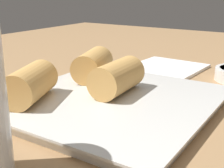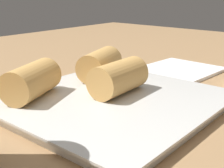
# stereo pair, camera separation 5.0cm
# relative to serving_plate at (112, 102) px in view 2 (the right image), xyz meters

# --- Properties ---
(table_surface) EXTENTS (1.80, 1.40, 0.02)m
(table_surface) POSITION_rel_serving_plate_xyz_m (0.04, -0.01, -0.02)
(table_surface) COLOR #A87F54
(table_surface) RESTS_ON ground
(serving_plate) EXTENTS (0.28, 0.27, 0.01)m
(serving_plate) POSITION_rel_serving_plate_xyz_m (0.00, 0.00, 0.00)
(serving_plate) COLOR silver
(serving_plate) RESTS_ON table_surface
(roll_front_left) EXTENTS (0.10, 0.05, 0.05)m
(roll_front_left) POSITION_rel_serving_plate_xyz_m (-0.02, -0.00, 0.03)
(roll_front_left) COLOR #DBA356
(roll_front_left) RESTS_ON serving_plate
(roll_front_right) EXTENTS (0.10, 0.08, 0.05)m
(roll_front_right) POSITION_rel_serving_plate_xyz_m (0.07, -0.09, 0.03)
(roll_front_right) COLOR #DBA356
(roll_front_right) RESTS_ON serving_plate
(roll_back_left) EXTENTS (0.10, 0.07, 0.05)m
(roll_back_left) POSITION_rel_serving_plate_xyz_m (-0.06, -0.08, 0.03)
(roll_back_left) COLOR #DBA356
(roll_back_left) RESTS_ON serving_plate
(spoon) EXTENTS (0.19, 0.06, 0.01)m
(spoon) POSITION_rel_serving_plate_xyz_m (0.02, -0.17, -0.00)
(spoon) COLOR silver
(spoon) RESTS_ON table_surface
(napkin) EXTENTS (0.17, 0.14, 0.01)m
(napkin) POSITION_rel_serving_plate_xyz_m (-0.23, -0.02, -0.00)
(napkin) COLOR white
(napkin) RESTS_ON table_surface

